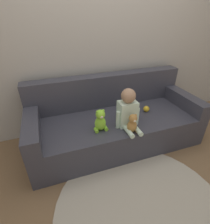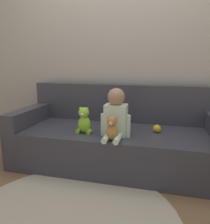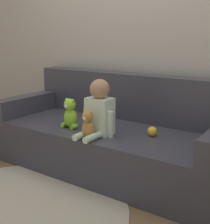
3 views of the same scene
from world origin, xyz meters
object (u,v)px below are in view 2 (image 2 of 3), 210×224
at_px(teddy_bear_brown, 112,129).
at_px(plush_toy_side, 84,121).
at_px(couch, 117,137).
at_px(person_baby, 116,115).
at_px(toy_ball, 157,129).

distance_m(teddy_bear_brown, plush_toy_side, 0.34).
relative_size(couch, plush_toy_side, 8.27).
distance_m(couch, person_baby, 0.42).
relative_size(plush_toy_side, toy_ball, 3.28).
bearing_deg(teddy_bear_brown, couch, 94.96).
bearing_deg(toy_ball, person_baby, -151.66).
xyz_separation_m(plush_toy_side, toy_ball, (0.69, 0.19, -0.08)).
height_order(teddy_bear_brown, plush_toy_side, plush_toy_side).
relative_size(couch, teddy_bear_brown, 9.51).
height_order(person_baby, plush_toy_side, person_baby).
relative_size(couch, person_baby, 4.73).
bearing_deg(couch, toy_ball, -10.99).
relative_size(couch, toy_ball, 27.14).
height_order(couch, plush_toy_side, couch).
height_order(plush_toy_side, toy_ball, plush_toy_side).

